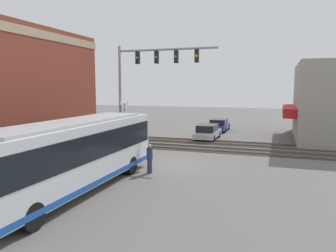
# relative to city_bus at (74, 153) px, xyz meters

# --- Properties ---
(ground_plane) EXTENTS (120.00, 120.00, 0.00)m
(ground_plane) POSITION_rel_city_bus_xyz_m (6.25, -2.80, -1.83)
(ground_plane) COLOR #605E5B
(city_bus) EXTENTS (11.73, 2.59, 3.32)m
(city_bus) POSITION_rel_city_bus_xyz_m (0.00, 0.00, 0.00)
(city_bus) COLOR silver
(city_bus) RESTS_ON ground
(traffic_signal_gantry) EXTENTS (0.42, 7.74, 7.98)m
(traffic_signal_gantry) POSITION_rel_city_bus_xyz_m (10.46, 0.59, 4.17)
(traffic_signal_gantry) COLOR gray
(traffic_signal_gantry) RESTS_ON ground
(crossing_signal) EXTENTS (1.41, 1.18, 3.81)m
(crossing_signal) POSITION_rel_city_bus_xyz_m (10.17, 2.46, 0.46)
(crossing_signal) COLOR gray
(crossing_signal) RESTS_ON ground
(rail_track_near) EXTENTS (2.60, 60.00, 0.15)m
(rail_track_near) POSITION_rel_city_bus_xyz_m (12.25, -2.80, -1.81)
(rail_track_near) COLOR #332D28
(rail_track_near) RESTS_ON ground
(rail_track_far) EXTENTS (2.60, 60.00, 0.15)m
(rail_track_far) POSITION_rel_city_bus_xyz_m (15.45, -2.80, -1.81)
(rail_track_far) COLOR #332D28
(rail_track_far) RESTS_ON ground
(parked_car_silver) EXTENTS (4.51, 1.82, 1.40)m
(parked_car_silver) POSITION_rel_city_bus_xyz_m (17.16, -2.60, -1.18)
(parked_car_silver) COLOR #B7B7BC
(parked_car_silver) RESTS_ON ground
(parked_car_blue) EXTENTS (4.43, 1.82, 1.36)m
(parked_car_blue) POSITION_rel_city_bus_xyz_m (23.28, -2.60, -1.20)
(parked_car_blue) COLOR navy
(parked_car_blue) RESTS_ON ground
(pedestrian_near_bus) EXTENTS (0.34, 0.34, 1.66)m
(pedestrian_near_bus) POSITION_rel_city_bus_xyz_m (4.21, -2.04, -0.99)
(pedestrian_near_bus) COLOR #2D3351
(pedestrian_near_bus) RESTS_ON ground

